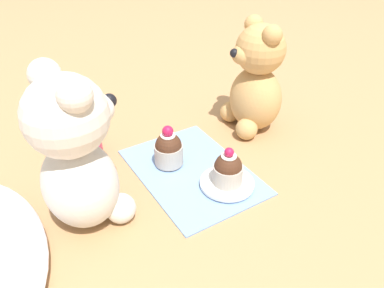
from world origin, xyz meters
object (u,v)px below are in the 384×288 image
object	(u,v)px
teddy_bear_cream	(77,154)
teddy_bear_tan	(256,82)
cupcake_near_tan_bear	(228,170)
cupcake_near_cream_bear	(169,149)
saucer_plate	(227,183)
juice_glass	(83,138)

from	to	relation	value
teddy_bear_cream	teddy_bear_tan	world-z (taller)	teddy_bear_cream
teddy_bear_cream	cupcake_near_tan_bear	world-z (taller)	teddy_bear_cream
cupcake_near_cream_bear	teddy_bear_tan	bearing A→B (deg)	-82.55
cupcake_near_cream_bear	teddy_bear_cream	bearing A→B (deg)	106.27
teddy_bear_cream	saucer_plate	world-z (taller)	teddy_bear_cream
cupcake_near_cream_bear	cupcake_near_tan_bear	xyz separation A→B (m)	(-0.10, -0.05, 0.00)
cupcake_near_cream_bear	cupcake_near_tan_bear	distance (m)	0.11
teddy_bear_tan	cupcake_near_cream_bear	bearing A→B (deg)	-71.52
teddy_bear_cream	juice_glass	size ratio (longest dim) A/B	2.90
teddy_bear_cream	teddy_bear_tan	distance (m)	0.36
cupcake_near_cream_bear	cupcake_near_tan_bear	size ratio (longest dim) A/B	1.13
cupcake_near_cream_bear	saucer_plate	bearing A→B (deg)	-152.67
teddy_bear_cream	cupcake_near_tan_bear	distance (m)	0.22
cupcake_near_cream_bear	juice_glass	xyz separation A→B (m)	(0.10, 0.11, 0.01)
cupcake_near_cream_bear	juice_glass	size ratio (longest dim) A/B	0.92
teddy_bear_tan	cupcake_near_tan_bear	world-z (taller)	teddy_bear_tan
saucer_plate	juice_glass	distance (m)	0.25
teddy_bear_cream	juice_glass	world-z (taller)	teddy_bear_cream
teddy_bear_tan	juice_glass	size ratio (longest dim) A/B	2.65
teddy_bear_cream	cupcake_near_cream_bear	world-z (taller)	teddy_bear_cream
cupcake_near_cream_bear	juice_glass	distance (m)	0.15
saucer_plate	cupcake_near_tan_bear	size ratio (longest dim) A/B	1.34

